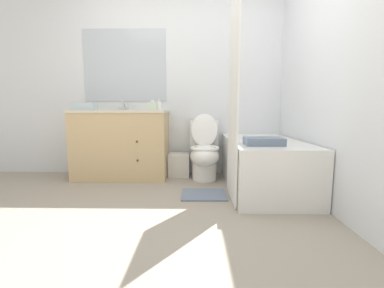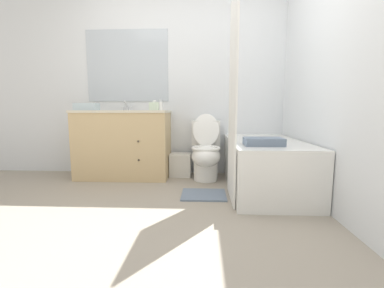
{
  "view_description": "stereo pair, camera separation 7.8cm",
  "coord_description": "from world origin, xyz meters",
  "px_view_note": "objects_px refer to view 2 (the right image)",
  "views": [
    {
      "loc": [
        0.2,
        -1.88,
        0.85
      ],
      "look_at": [
        0.16,
        0.71,
        0.51
      ],
      "focal_mm": 24.0,
      "sensor_mm": 36.0,
      "label": 1
    },
    {
      "loc": [
        0.28,
        -1.88,
        0.85
      ],
      "look_at": [
        0.16,
        0.71,
        0.51
      ],
      "focal_mm": 24.0,
      "sensor_mm": 36.0,
      "label": 2
    }
  ],
  "objects_px": {
    "tissue_box": "(155,106)",
    "bath_mat": "(204,195)",
    "vanity_cabinet": "(124,144)",
    "toilet": "(206,152)",
    "bath_towel_folded": "(263,142)",
    "bathtub": "(264,165)",
    "soap_dispenser": "(160,106)",
    "sink_faucet": "(127,108)",
    "wastebasket": "(181,165)",
    "hand_towel_folded": "(87,107)"
  },
  "relations": [
    {
      "from": "tissue_box",
      "to": "bath_mat",
      "type": "relative_size",
      "value": 0.33
    },
    {
      "from": "vanity_cabinet",
      "to": "toilet",
      "type": "distance_m",
      "value": 1.05
    },
    {
      "from": "bath_towel_folded",
      "to": "bathtub",
      "type": "bearing_deg",
      "value": 74.45
    },
    {
      "from": "bathtub",
      "to": "soap_dispenser",
      "type": "relative_size",
      "value": 10.66
    },
    {
      "from": "toilet",
      "to": "bath_towel_folded",
      "type": "bearing_deg",
      "value": -56.25
    },
    {
      "from": "sink_faucet",
      "to": "vanity_cabinet",
      "type": "bearing_deg",
      "value": -90.0
    },
    {
      "from": "bathtub",
      "to": "tissue_box",
      "type": "distance_m",
      "value": 1.49
    },
    {
      "from": "wastebasket",
      "to": "hand_towel_folded",
      "type": "height_order",
      "value": "hand_towel_folded"
    },
    {
      "from": "tissue_box",
      "to": "soap_dispenser",
      "type": "bearing_deg",
      "value": 5.56
    },
    {
      "from": "bath_mat",
      "to": "vanity_cabinet",
      "type": "bearing_deg",
      "value": 145.76
    },
    {
      "from": "wastebasket",
      "to": "bath_towel_folded",
      "type": "distance_m",
      "value": 1.33
    },
    {
      "from": "vanity_cabinet",
      "to": "bath_towel_folded",
      "type": "height_order",
      "value": "vanity_cabinet"
    },
    {
      "from": "tissue_box",
      "to": "hand_towel_folded",
      "type": "xyz_separation_m",
      "value": [
        -0.82,
        -0.1,
        -0.01
      ]
    },
    {
      "from": "bathtub",
      "to": "soap_dispenser",
      "type": "height_order",
      "value": "soap_dispenser"
    },
    {
      "from": "sink_faucet",
      "to": "wastebasket",
      "type": "relative_size",
      "value": 0.48
    },
    {
      "from": "hand_towel_folded",
      "to": "bath_towel_folded",
      "type": "relative_size",
      "value": 0.77
    },
    {
      "from": "vanity_cabinet",
      "to": "tissue_box",
      "type": "relative_size",
      "value": 7.93
    },
    {
      "from": "bathtub",
      "to": "wastebasket",
      "type": "xyz_separation_m",
      "value": [
        -0.96,
        0.53,
        -0.12
      ]
    },
    {
      "from": "wastebasket",
      "to": "soap_dispenser",
      "type": "height_order",
      "value": "soap_dispenser"
    },
    {
      "from": "toilet",
      "to": "tissue_box",
      "type": "height_order",
      "value": "tissue_box"
    },
    {
      "from": "wastebasket",
      "to": "soap_dispenser",
      "type": "relative_size",
      "value": 2.2
    },
    {
      "from": "vanity_cabinet",
      "to": "hand_towel_folded",
      "type": "bearing_deg",
      "value": -164.64
    },
    {
      "from": "sink_faucet",
      "to": "wastebasket",
      "type": "distance_m",
      "value": 1.04
    },
    {
      "from": "tissue_box",
      "to": "bath_towel_folded",
      "type": "relative_size",
      "value": 0.42
    },
    {
      "from": "tissue_box",
      "to": "hand_towel_folded",
      "type": "bearing_deg",
      "value": -173.02
    },
    {
      "from": "tissue_box",
      "to": "hand_towel_folded",
      "type": "height_order",
      "value": "tissue_box"
    },
    {
      "from": "bath_mat",
      "to": "soap_dispenser",
      "type": "bearing_deg",
      "value": 128.3
    },
    {
      "from": "bathtub",
      "to": "soap_dispenser",
      "type": "bearing_deg",
      "value": 159.7
    },
    {
      "from": "wastebasket",
      "to": "bath_mat",
      "type": "relative_size",
      "value": 0.66
    },
    {
      "from": "sink_faucet",
      "to": "tissue_box",
      "type": "height_order",
      "value": "sink_faucet"
    },
    {
      "from": "bathtub",
      "to": "wastebasket",
      "type": "relative_size",
      "value": 4.85
    },
    {
      "from": "soap_dispenser",
      "to": "hand_towel_folded",
      "type": "relative_size",
      "value": 0.5
    },
    {
      "from": "vanity_cabinet",
      "to": "sink_faucet",
      "type": "distance_m",
      "value": 0.49
    },
    {
      "from": "hand_towel_folded",
      "to": "bath_towel_folded",
      "type": "distance_m",
      "value": 2.13
    },
    {
      "from": "toilet",
      "to": "soap_dispenser",
      "type": "height_order",
      "value": "soap_dispenser"
    },
    {
      "from": "sink_faucet",
      "to": "tissue_box",
      "type": "distance_m",
      "value": 0.45
    },
    {
      "from": "soap_dispenser",
      "to": "bath_mat",
      "type": "xyz_separation_m",
      "value": [
        0.55,
        -0.69,
        -0.91
      ]
    },
    {
      "from": "sink_faucet",
      "to": "bathtub",
      "type": "bearing_deg",
      "value": -20.29
    },
    {
      "from": "vanity_cabinet",
      "to": "soap_dispenser",
      "type": "height_order",
      "value": "soap_dispenser"
    },
    {
      "from": "vanity_cabinet",
      "to": "bathtub",
      "type": "relative_size",
      "value": 0.82
    },
    {
      "from": "hand_towel_folded",
      "to": "bath_towel_folded",
      "type": "xyz_separation_m",
      "value": [
        1.98,
        -0.73,
        -0.33
      ]
    },
    {
      "from": "wastebasket",
      "to": "tissue_box",
      "type": "relative_size",
      "value": 2.01
    },
    {
      "from": "sink_faucet",
      "to": "hand_towel_folded",
      "type": "distance_m",
      "value": 0.5
    },
    {
      "from": "sink_faucet",
      "to": "soap_dispenser",
      "type": "distance_m",
      "value": 0.51
    },
    {
      "from": "tissue_box",
      "to": "hand_towel_folded",
      "type": "distance_m",
      "value": 0.82
    },
    {
      "from": "bathtub",
      "to": "soap_dispenser",
      "type": "distance_m",
      "value": 1.43
    },
    {
      "from": "wastebasket",
      "to": "tissue_box",
      "type": "bearing_deg",
      "value": -163.03
    },
    {
      "from": "tissue_box",
      "to": "sink_faucet",
      "type": "bearing_deg",
      "value": 155.74
    },
    {
      "from": "bathtub",
      "to": "tissue_box",
      "type": "bearing_deg",
      "value": 161.02
    },
    {
      "from": "bathtub",
      "to": "wastebasket",
      "type": "height_order",
      "value": "bathtub"
    }
  ]
}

